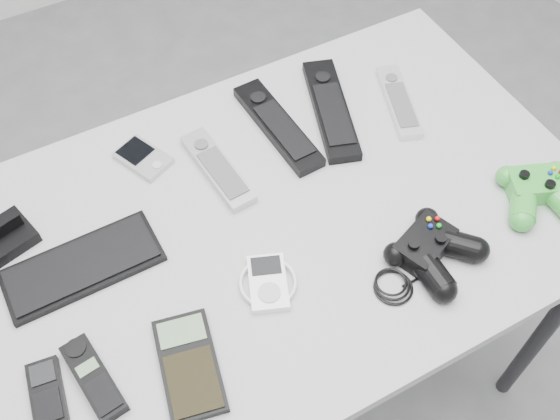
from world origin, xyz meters
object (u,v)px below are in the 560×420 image
controller_black (432,248)px  controller_green (539,190)px  remote_silver_a (217,168)px  mp3_player (268,282)px  remote_black_b (331,109)px  pda_keyboard (82,265)px  cordless_handset (93,378)px  remote_silver_b (399,101)px  pda (143,157)px  remote_black_a (278,125)px  mobile_phone (47,393)px  calculator (189,365)px  desk (280,237)px

controller_black → controller_green: controller_black is taller
remote_silver_a → mp3_player: 0.25m
remote_black_b → controller_green: bearing=-40.2°
remote_black_b → controller_black: size_ratio=1.08×
pda_keyboard → cordless_handset: size_ratio=1.84×
pda_keyboard → remote_silver_b: 0.66m
remote_silver_b → controller_green: 0.31m
cordless_handset → pda_keyboard: bearing=68.6°
mp3_player → controller_green: size_ratio=0.69×
cordless_handset → remote_black_b: bearing=19.4°
mp3_player → controller_black: bearing=4.7°
pda → remote_black_a: bearing=-35.0°
pda → controller_black: bearing=-74.7°
remote_silver_a → controller_black: bearing=-59.3°
remote_silver_b → controller_black: controller_black is taller
cordless_handset → controller_black: size_ratio=0.57×
remote_black_a → mobile_phone: (-0.53, -0.29, -0.00)m
calculator → remote_silver_b: bearing=39.5°
remote_black_b → cordless_handset: remote_black_b is taller
calculator → controller_black: controller_black is taller
mp3_player → calculator: bearing=-136.4°
pda_keyboard → mobile_phone: mobile_phone is taller
remote_black_a → remote_silver_b: remote_black_a is taller
desk → remote_silver_b: remote_silver_b is taller
remote_black_b → calculator: (-0.45, -0.34, -0.00)m
pda_keyboard → mp3_player: bearing=-35.1°
remote_silver_b → cordless_handset: bearing=-141.0°
remote_black_a → controller_black: (0.09, -0.36, 0.01)m
remote_black_b → controller_black: controller_black is taller
remote_silver_a → cordless_handset: size_ratio=1.42×
desk → mobile_phone: size_ratio=10.58×
pda_keyboard → remote_black_a: bearing=14.8°
remote_black_a → mp3_player: 0.33m
pda_keyboard → remote_silver_a: 0.29m
remote_black_b → remote_silver_b: size_ratio=1.35×
pda → mobile_phone: size_ratio=0.95×
mobile_phone → controller_black: bearing=1.3°
remote_silver_b → mp3_player: 0.47m
controller_black → pda: bearing=108.6°
desk → calculator: (-0.24, -0.17, 0.07)m
remote_black_a → mobile_phone: 0.61m
desk → cordless_handset: size_ratio=7.94×
controller_black → desk: bearing=113.2°
cordless_handset → mp3_player: 0.29m
calculator → remote_black_b: bearing=49.5°
remote_black_a → cordless_handset: size_ratio=1.79×
desk → pda_keyboard: pda_keyboard is taller
remote_black_b → remote_silver_b: bearing=0.1°
desk → controller_green: controller_green is taller
pda_keyboard → mp3_player: mp3_player is taller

